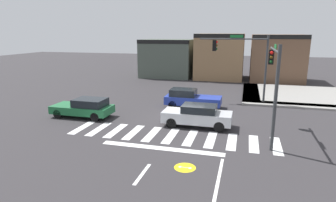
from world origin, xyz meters
The scene contains 11 objects.
ground_plane centered at (0.00, 0.00, 0.00)m, with size 120.00×120.00×0.00m, color #302D30.
crosswalk_near centered at (0.00, -4.50, 0.00)m, with size 12.59×2.73×0.01m.
lane_markings centered at (1.16, -11.43, 0.00)m, with size 6.80×18.75×0.01m.
bike_detector_marking centered at (1.69, -8.40, 0.00)m, with size 1.02×1.02×0.01m.
curb_corner_northeast centered at (8.49, 9.42, 0.07)m, with size 10.00×10.60×0.15m.
storefront_row centered at (0.76, 19.06, 2.85)m, with size 21.13×6.58×5.94m.
traffic_signal_northeast centered at (3.79, 5.48, 4.17)m, with size 5.84×0.32×5.90m.
traffic_signal_southeast centered at (5.70, -3.05, 3.86)m, with size 0.32×5.53×5.54m.
car_silver centered at (1.24, -2.28, 0.76)m, with size 4.53×1.73×1.47m.
car_blue centered at (-0.11, 2.51, 0.76)m, with size 4.58×1.81×1.53m.
car_green centered at (-7.15, -2.27, 0.72)m, with size 4.41×1.90×1.41m.
Camera 1 is at (4.13, -20.41, 6.09)m, focal length 30.75 mm.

